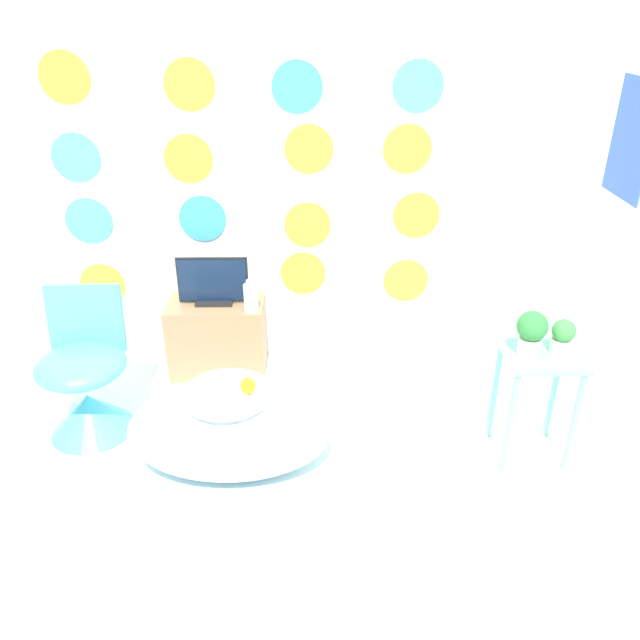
# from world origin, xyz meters

# --- Properties ---
(ground_plane) EXTENTS (12.00, 12.00, 0.00)m
(ground_plane) POSITION_xyz_m (0.00, 0.00, 0.00)
(ground_plane) COLOR white
(wall_back_dotted) EXTENTS (4.61, 0.05, 2.60)m
(wall_back_dotted) POSITION_xyz_m (-0.00, 1.77, 1.30)
(wall_back_dotted) COLOR white
(wall_back_dotted) RESTS_ON ground_plane
(wall_right) EXTENTS (0.06, 2.75, 2.60)m
(wall_right) POSITION_xyz_m (1.82, 0.88, 1.30)
(wall_right) COLOR white
(wall_right) RESTS_ON ground_plane
(rug) EXTENTS (0.99, 0.72, 0.01)m
(rug) POSITION_xyz_m (-0.03, 0.51, 0.00)
(rug) COLOR silver
(rug) RESTS_ON ground_plane
(bathtub) EXTENTS (0.99, 0.53, 0.47)m
(bathtub) POSITION_xyz_m (-0.05, 0.61, 0.24)
(bathtub) COLOR white
(bathtub) RESTS_ON ground_plane
(rubber_duck) EXTENTS (0.08, 0.08, 0.09)m
(rubber_duck) POSITION_xyz_m (0.06, 0.59, 0.51)
(rubber_duck) COLOR yellow
(rubber_duck) RESTS_ON bathtub
(chair) EXTENTS (0.47, 0.47, 0.79)m
(chair) POSITION_xyz_m (-0.85, 0.95, 0.27)
(chair) COLOR #4CC6DB
(chair) RESTS_ON ground_plane
(tv_cabinet) EXTENTS (0.58, 0.33, 0.47)m
(tv_cabinet) POSITION_xyz_m (-0.23, 1.55, 0.24)
(tv_cabinet) COLOR #8E704C
(tv_cabinet) RESTS_ON ground_plane
(tv) EXTENTS (0.42, 0.12, 0.29)m
(tv) POSITION_xyz_m (-0.23, 1.55, 0.60)
(tv) COLOR black
(tv) RESTS_ON tv_cabinet
(vase) EXTENTS (0.08, 0.08, 0.19)m
(vase) POSITION_xyz_m (0.00, 1.45, 0.56)
(vase) COLOR white
(vase) RESTS_ON tv_cabinet
(side_table) EXTENTS (0.36, 0.33, 0.59)m
(side_table) POSITION_xyz_m (1.46, 0.72, 0.45)
(side_table) COLOR #72D8B7
(side_table) RESTS_ON ground_plane
(potted_plant_left) EXTENTS (0.15, 0.15, 0.23)m
(potted_plant_left) POSITION_xyz_m (1.38, 0.70, 0.72)
(potted_plant_left) COLOR beige
(potted_plant_left) RESTS_ON side_table
(potted_plant_right) EXTENTS (0.11, 0.11, 0.18)m
(potted_plant_right) POSITION_xyz_m (1.55, 0.72, 0.68)
(potted_plant_right) COLOR beige
(potted_plant_right) RESTS_ON side_table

